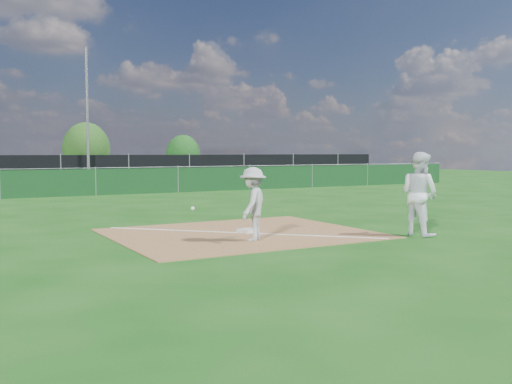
% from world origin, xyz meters
% --- Properties ---
extents(ground, '(90.00, 90.00, 0.00)m').
position_xyz_m(ground, '(0.00, 10.00, 0.00)').
color(ground, '#13490F').
rests_on(ground, ground).
extents(infield_dirt, '(6.00, 5.00, 0.02)m').
position_xyz_m(infield_dirt, '(0.00, 1.00, 0.01)').
color(infield_dirt, olive).
rests_on(infield_dirt, ground).
extents(foul_line, '(5.01, 5.01, 0.01)m').
position_xyz_m(foul_line, '(0.00, 1.00, 0.03)').
color(foul_line, white).
rests_on(foul_line, infield_dirt).
extents(green_fence, '(44.00, 0.05, 1.20)m').
position_xyz_m(green_fence, '(0.00, 15.00, 0.60)').
color(green_fence, '#0E3616').
rests_on(green_fence, ground).
extents(black_fence, '(46.00, 0.04, 1.80)m').
position_xyz_m(black_fence, '(0.00, 23.00, 0.90)').
color(black_fence, black).
rests_on(black_fence, ground).
extents(parking_lot, '(46.00, 9.00, 0.01)m').
position_xyz_m(parking_lot, '(0.00, 28.00, 0.01)').
color(parking_lot, black).
rests_on(parking_lot, ground).
extents(light_pole, '(0.16, 0.16, 8.00)m').
position_xyz_m(light_pole, '(1.50, 22.70, 4.00)').
color(light_pole, slate).
rests_on(light_pole, ground).
extents(first_base, '(0.49, 0.49, 0.08)m').
position_xyz_m(first_base, '(0.21, 1.02, 0.06)').
color(first_base, silver).
rests_on(first_base, infield_dirt).
extents(play_at_first, '(2.13, 1.16, 1.63)m').
position_xyz_m(play_at_first, '(-0.32, -0.17, 0.83)').
color(play_at_first, silver).
rests_on(play_at_first, infield_dirt).
extents(runner, '(0.82, 1.01, 1.98)m').
position_xyz_m(runner, '(3.54, -1.33, 0.99)').
color(runner, white).
rests_on(runner, ground).
extents(car_mid, '(4.68, 1.66, 1.54)m').
position_xyz_m(car_mid, '(-0.22, 28.13, 0.78)').
color(car_mid, black).
rests_on(car_mid, parking_lot).
extents(car_right, '(4.79, 3.43, 1.29)m').
position_xyz_m(car_right, '(4.97, 27.97, 0.65)').
color(car_right, black).
rests_on(car_right, parking_lot).
extents(tree_mid, '(3.63, 3.63, 4.31)m').
position_xyz_m(tree_mid, '(4.15, 34.55, 2.22)').
color(tree_mid, '#382316').
rests_on(tree_mid, ground).
extents(tree_right, '(2.87, 2.87, 3.41)m').
position_xyz_m(tree_right, '(11.99, 33.74, 1.75)').
color(tree_right, '#382316').
rests_on(tree_right, ground).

